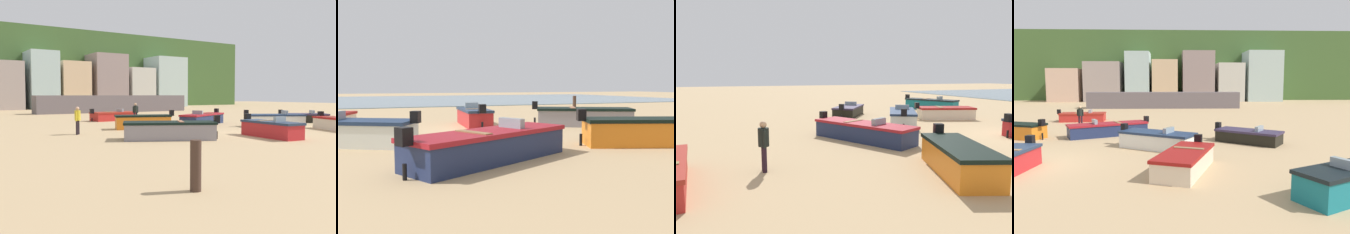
% 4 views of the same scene
% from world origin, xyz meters
% --- Properties ---
extents(ground_plane, '(160.00, 160.00, 0.00)m').
position_xyz_m(ground_plane, '(0.00, 0.00, 0.00)').
color(ground_plane, tan).
extents(headland_hill, '(90.00, 32.00, 14.11)m').
position_xyz_m(headland_hill, '(0.00, 66.00, 7.05)').
color(headland_hill, '#3E5E2D').
rests_on(headland_hill, ground).
extents(harbor_pier, '(20.91, 2.40, 2.23)m').
position_xyz_m(harbor_pier, '(4.81, 30.00, 1.11)').
color(harbor_pier, '#655C60').
rests_on(harbor_pier, ground).
extents(townhouse_far_left, '(5.77, 5.70, 6.20)m').
position_xyz_m(townhouse_far_left, '(-14.11, 46.85, 3.10)').
color(townhouse_far_left, '#D6AE94').
rests_on(townhouse_far_left, ground).
extents(townhouse_left, '(6.72, 5.62, 7.45)m').
position_xyz_m(townhouse_left, '(-6.97, 46.81, 3.73)').
color(townhouse_left, '#A0908A').
rests_on(townhouse_left, ground).
extents(townhouse_centre_left, '(4.48, 6.04, 9.34)m').
position_xyz_m(townhouse_centre_left, '(-0.43, 47.02, 4.67)').
color(townhouse_centre_left, '#ABC6C5').
rests_on(townhouse_centre_left, ground).
extents(townhouse_centre, '(4.77, 5.40, 7.86)m').
position_xyz_m(townhouse_centre, '(4.70, 46.70, 3.93)').
color(townhouse_centre, '#D7B489').
rests_on(townhouse_centre, ground).
extents(townhouse_centre_right, '(5.96, 6.81, 9.50)m').
position_xyz_m(townhouse_centre_right, '(11.03, 47.41, 4.75)').
color(townhouse_centre_right, gray).
rests_on(townhouse_centre_right, ground).
extents(townhouse_right, '(4.97, 6.78, 7.27)m').
position_xyz_m(townhouse_right, '(17.19, 47.39, 3.64)').
color(townhouse_right, beige).
rests_on(townhouse_right, ground).
extents(townhouse_far_right, '(6.59, 6.16, 9.60)m').
position_xyz_m(townhouse_far_right, '(23.61, 47.08, 4.80)').
color(townhouse_far_right, '#ACC5C1').
rests_on(townhouse_far_right, ground).
extents(boat_red_0, '(4.29, 2.09, 1.10)m').
position_xyz_m(boat_red_0, '(-2.23, 15.19, 0.40)').
color(boat_red_0, red).
rests_on(boat_red_0, ground).
extents(boat_black_1, '(3.91, 3.46, 1.06)m').
position_xyz_m(boat_black_1, '(10.29, 4.54, 0.38)').
color(boat_black_1, black).
rests_on(boat_black_1, ground).
extents(boat_white_3, '(4.27, 3.31, 1.21)m').
position_xyz_m(boat_white_3, '(5.06, 3.09, 0.46)').
color(boat_white_3, white).
rests_on(boat_white_3, ground).
extents(boat_orange_5, '(4.05, 2.56, 1.26)m').
position_xyz_m(boat_orange_5, '(-3.95, 6.61, 0.48)').
color(boat_orange_5, orange).
rests_on(boat_orange_5, ground).
extents(boat_navy_6, '(5.23, 3.59, 1.16)m').
position_xyz_m(boat_navy_6, '(1.68, 7.27, 0.44)').
color(boat_navy_6, navy).
rests_on(boat_navy_6, ground).
extents(boat_cream_8, '(2.73, 4.13, 1.14)m').
position_xyz_m(boat_cream_8, '(6.35, -1.17, 0.42)').
color(boat_cream_8, beige).
rests_on(boat_cream_8, ground).
extents(beach_walker_foreground, '(0.53, 0.35, 1.62)m').
position_xyz_m(beach_walker_foreground, '(-1.59, 12.18, 0.95)').
color(beach_walker_foreground, black).
rests_on(beach_walker_foreground, ground).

